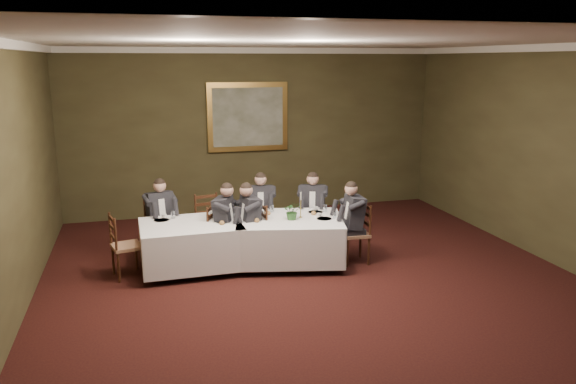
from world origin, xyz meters
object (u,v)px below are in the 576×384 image
chair_main_backleft (261,231)px  diner_sec_backleft (160,227)px  chair_sec_endleft (127,259)px  chair_main_endright (355,245)px  table_second (191,243)px  centerpiece (292,210)px  diner_main_backleft (261,219)px  diner_main_endright (355,232)px  chair_main_endleft (223,247)px  diner_main_endleft (223,234)px  chair_sec_backleft (161,240)px  table_main (289,237)px  diner_sec_endright (252,234)px  chair_main_backright (313,230)px  painting (248,117)px  candlestick (301,208)px  diner_main_backright (313,218)px  chair_sec_endright (252,247)px  chair_sec_backright (210,236)px

chair_main_backleft → diner_sec_backleft: bearing=15.4°
chair_sec_endleft → chair_main_endright: bearing=71.4°
table_second → centerpiece: centerpiece is taller
diner_main_backleft → diner_main_endright: 1.75m
chair_main_endright → chair_main_backleft: bearing=49.9°
chair_main_endleft → diner_sec_backleft: diner_sec_backleft is taller
diner_main_backleft → diner_main_endleft: 1.06m
chair_sec_backleft → chair_sec_endleft: bearing=40.0°
diner_main_backleft → centerpiece: diner_main_backleft is taller
table_main → diner_sec_endright: bearing=167.2°
chair_main_backright → chair_sec_endleft: 3.26m
chair_main_backleft → painting: 2.98m
diner_main_endleft → diner_sec_backleft: (-0.96, 0.66, 0.00)m
chair_main_endleft → chair_sec_endleft: (-1.50, -0.15, 0.00)m
centerpiece → chair_sec_endleft: bearing=176.2°
chair_main_endleft → candlestick: bearing=105.6°
chair_main_backleft → diner_main_backright: 0.94m
diner_sec_endright → diner_main_endleft: bearing=69.2°
diner_main_backright → chair_sec_endright: bearing=47.5°
chair_sec_backright → chair_sec_endright: 0.98m
diner_sec_backleft → chair_sec_endleft: bearing=39.4°
painting → chair_main_backleft: bearing=-96.2°
diner_main_backright → diner_main_endright: (0.41, -0.98, 0.00)m
diner_main_backright → diner_main_endright: 1.06m
chair_sec_endleft → centerpiece: 2.66m
chair_main_backright → chair_sec_endleft: (-3.19, -0.67, 0.00)m
diner_main_endleft → centerpiece: size_ratio=4.43×
table_second → chair_main_endright: size_ratio=1.59×
candlestick → diner_sec_backleft: bearing=157.9°
chair_sec_backright → painting: painting is taller
chair_sec_endright → painting: size_ratio=0.58×
candlestick → chair_main_backright: bearing=59.3°
chair_main_endleft → chair_sec_backright: size_ratio=1.00×
chair_main_endleft → painting: painting is taller
chair_main_endright → painting: painting is taller
chair_main_backright → chair_sec_backright: 1.82m
diner_main_backright → centerpiece: diner_main_backright is taller
diner_main_backright → chair_main_endright: diner_main_backright is taller
diner_sec_endright → chair_sec_endleft: 1.97m
chair_main_endright → painting: 4.12m
diner_main_backright → chair_main_backleft: bearing=7.8°
table_main → chair_sec_endleft: bearing=178.0°
diner_main_backleft → chair_sec_backright: diner_main_backleft is taller
painting → diner_main_backright: bearing=-76.2°
chair_main_backleft → diner_sec_backleft: (-1.75, -0.06, 0.23)m
centerpiece → painting: 3.60m
table_main → diner_main_backright: size_ratio=1.45×
chair_main_endleft → chair_sec_backleft: 1.17m
table_second → chair_sec_endleft: chair_sec_endleft is taller
chair_main_backright → centerpiece: centerpiece is taller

